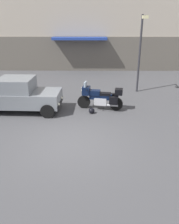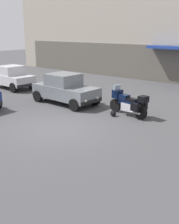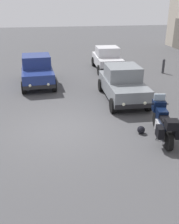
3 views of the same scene
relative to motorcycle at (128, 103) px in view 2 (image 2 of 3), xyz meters
The scene contains 6 objects.
ground_plane 3.71m from the motorcycle, 110.23° to the right, with size 80.00×80.00×0.00m, color #424244.
motorcycle is the anchor object (origin of this frame).
helmet 0.89m from the motorcycle, 127.47° to the right, with size 0.28×0.28×0.28m, color black.
car_hatchback_near 3.92m from the motorcycle, behind, with size 3.92×1.91×1.64m.
car_compact_side 9.68m from the motorcycle, behind, with size 3.52×1.82×1.56m.
bollard_curbside 9.00m from the motorcycle, 155.08° to the left, with size 0.16×0.16×0.94m.
Camera 2 is at (8.07, -7.72, 3.95)m, focal length 45.30 mm.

